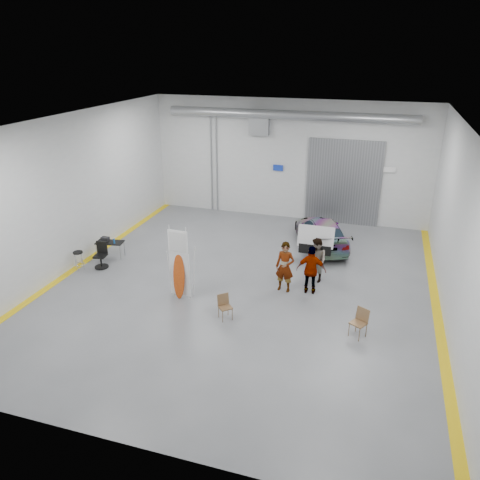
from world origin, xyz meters
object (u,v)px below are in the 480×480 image
(folding_chair_near, at_px, (225,312))
(shop_stool, at_px, (79,261))
(person_c, at_px, (311,270))
(office_chair, at_px, (101,257))
(person_b, at_px, (317,260))
(surfboard_display, at_px, (179,270))
(person_a, at_px, (285,267))
(folding_chair_far, at_px, (358,328))
(work_table, at_px, (109,242))
(sedan_car, at_px, (321,232))

(folding_chair_near, height_order, shop_stool, folding_chair_near)
(shop_stool, bearing_deg, person_c, 5.30)
(folding_chair_near, relative_size, office_chair, 0.80)
(person_b, relative_size, surfboard_display, 0.63)
(shop_stool, height_order, office_chair, office_chair)
(person_a, xyz_separation_m, person_b, (0.98, 1.10, -0.09))
(person_c, height_order, shop_stool, person_c)
(folding_chair_far, bearing_deg, person_a, 171.11)
(person_c, height_order, surfboard_display, surfboard_display)
(work_table, distance_m, office_chair, 0.99)
(person_b, bearing_deg, work_table, -133.25)
(folding_chair_near, distance_m, office_chair, 6.42)
(shop_stool, bearing_deg, office_chair, 34.01)
(surfboard_display, distance_m, folding_chair_far, 6.27)
(person_c, distance_m, folding_chair_near, 3.55)
(person_c, bearing_deg, person_a, 2.61)
(folding_chair_far, xyz_separation_m, work_table, (-10.47, 2.90, 0.42))
(folding_chair_near, bearing_deg, office_chair, 117.78)
(sedan_car, bearing_deg, office_chair, 9.05)
(person_b, height_order, folding_chair_far, person_b)
(person_c, distance_m, work_table, 8.64)
(surfboard_display, xyz_separation_m, folding_chair_far, (6.19, -0.60, -0.82))
(sedan_car, height_order, folding_chair_far, sedan_car)
(person_c, relative_size, surfboard_display, 0.67)
(sedan_car, relative_size, folding_chair_near, 5.18)
(person_b, bearing_deg, folding_chair_near, -80.15)
(sedan_car, xyz_separation_m, surfboard_display, (-4.09, -6.23, 0.48))
(folding_chair_near, xyz_separation_m, office_chair, (-6.03, 2.21, 0.20))
(folding_chair_near, bearing_deg, surfboard_display, 114.72)
(person_a, xyz_separation_m, shop_stool, (-8.18, -0.75, -0.56))
(work_table, bearing_deg, folding_chair_near, -26.66)
(surfboard_display, bearing_deg, folding_chair_near, -19.32)
(shop_stool, bearing_deg, person_a, 5.26)
(folding_chair_near, distance_m, folding_chair_far, 4.22)
(person_c, xyz_separation_m, folding_chair_far, (1.84, -2.33, -0.62))
(person_a, xyz_separation_m, surfboard_display, (-3.40, -1.63, 0.16))
(person_a, relative_size, folding_chair_near, 2.27)
(person_a, distance_m, office_chair, 7.48)
(person_b, distance_m, office_chair, 8.56)
(person_a, distance_m, folding_chair_far, 3.63)
(person_b, height_order, shop_stool, person_b)
(person_c, bearing_deg, shop_stool, 2.25)
(surfboard_display, height_order, folding_chair_near, surfboard_display)
(person_b, xyz_separation_m, person_c, (-0.04, -1.01, 0.05))
(folding_chair_near, xyz_separation_m, folding_chair_far, (4.22, 0.24, 0.03))
(person_a, distance_m, shop_stool, 8.24)
(person_b, relative_size, shop_stool, 2.19)
(surfboard_display, bearing_deg, office_chair, 165.28)
(person_b, distance_m, person_c, 1.01)
(folding_chair_far, bearing_deg, office_chair, -161.05)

